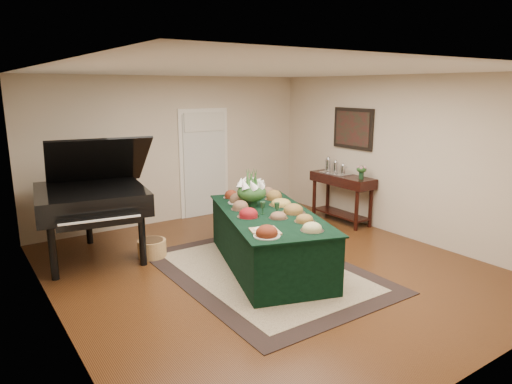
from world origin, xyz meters
TOP-DOWN VIEW (x-y plane):
  - ground at (0.00, 0.00)m, footprint 6.00×6.00m
  - area_rug at (-0.11, -0.07)m, footprint 2.37×3.32m
  - kitchen_doorway at (0.60, 2.97)m, footprint 1.05×0.07m
  - buffet_table at (0.06, 0.07)m, footprint 1.92×2.76m
  - food_platters at (0.11, 0.18)m, footprint 1.54×2.28m
  - cutting_board at (-0.48, -0.59)m, footprint 0.42×0.42m
  - green_goblets at (0.01, -0.02)m, footprint 0.20×0.23m
  - floral_centerpiece at (0.07, 0.52)m, footprint 0.45×0.45m
  - grand_piano at (-1.88, 1.81)m, footprint 1.82×1.98m
  - wicker_basket at (-1.18, 1.35)m, footprint 0.42×0.42m
  - mahogany_sideboard at (2.50, 1.09)m, footprint 0.45×1.32m
  - tea_service at (2.50, 1.30)m, footprint 0.34×0.58m
  - pink_bouquet at (2.50, 0.63)m, footprint 0.20×0.20m
  - wall_painting at (2.72, 1.09)m, footprint 0.05×0.95m

SIDE VIEW (x-z plane):
  - ground at x=0.00m, z-range 0.00..0.00m
  - area_rug at x=-0.11m, z-range 0.00..0.01m
  - wicker_basket at x=-1.18m, z-range 0.00..0.26m
  - buffet_table at x=0.06m, z-range 0.00..0.79m
  - mahogany_sideboard at x=2.50m, z-range 0.25..1.15m
  - cutting_board at x=-0.48m, z-range 0.78..0.87m
  - food_platters at x=0.11m, z-range 0.78..0.90m
  - green_goblets at x=0.01m, z-range 0.79..0.97m
  - grand_piano at x=-1.88m, z-range 0.01..1.83m
  - tea_service at x=2.50m, z-range 0.87..1.16m
  - kitchen_doorway at x=0.60m, z-range -0.03..2.07m
  - floral_centerpiece at x=0.07m, z-range 0.83..1.27m
  - pink_bouquet at x=2.50m, z-range 0.94..1.19m
  - wall_painting at x=2.72m, z-range 1.38..2.12m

